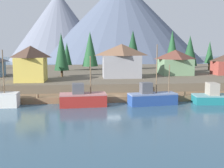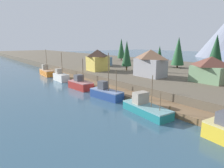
{
  "view_description": "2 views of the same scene",
  "coord_description": "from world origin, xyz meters",
  "px_view_note": "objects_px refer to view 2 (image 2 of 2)",
  "views": [
    {
      "loc": [
        -4.48,
        -44.54,
        9.01
      ],
      "look_at": [
        -0.05,
        1.42,
        2.9
      ],
      "focal_mm": 45.09,
      "sensor_mm": 36.0,
      "label": 1
    },
    {
      "loc": [
        37.34,
        -25.07,
        11.38
      ],
      "look_at": [
        2.17,
        2.54,
        1.84
      ],
      "focal_mm": 31.23,
      "sensor_mm": 36.0,
      "label": 2
    }
  ],
  "objects_px": {
    "conifer_near_left": "(127,53)",
    "conifer_back_right": "(121,48)",
    "house_blue": "(101,58)",
    "fishing_boat_teal": "(146,108)",
    "house_yellow": "(98,60)",
    "fishing_boat_orange": "(46,72)",
    "fishing_boat_blue": "(106,93)",
    "house_grey": "(150,63)",
    "conifer_mid_left": "(178,51)",
    "conifer_far_right": "(159,54)",
    "house_green": "(211,69)",
    "conifer_far_left": "(216,51)",
    "fishing_boat_white": "(61,77)",
    "fishing_boat_red": "(80,84)"
  },
  "relations": [
    {
      "from": "conifer_near_left",
      "to": "conifer_back_right",
      "type": "bearing_deg",
      "value": 142.0
    },
    {
      "from": "house_blue",
      "to": "conifer_back_right",
      "type": "xyz_separation_m",
      "value": [
        -11.28,
        20.52,
        3.33
      ]
    },
    {
      "from": "fishing_boat_teal",
      "to": "house_yellow",
      "type": "height_order",
      "value": "house_yellow"
    },
    {
      "from": "fishing_boat_orange",
      "to": "fishing_boat_blue",
      "type": "relative_size",
      "value": 0.97
    },
    {
      "from": "fishing_boat_blue",
      "to": "house_blue",
      "type": "xyz_separation_m",
      "value": [
        -32.43,
        21.28,
        4.08
      ]
    },
    {
      "from": "fishing_boat_blue",
      "to": "house_grey",
      "type": "height_order",
      "value": "house_grey"
    },
    {
      "from": "house_blue",
      "to": "conifer_mid_left",
      "type": "distance_m",
      "value": 29.24
    },
    {
      "from": "conifer_far_right",
      "to": "fishing_boat_teal",
      "type": "bearing_deg",
      "value": -53.99
    },
    {
      "from": "conifer_near_left",
      "to": "conifer_mid_left",
      "type": "distance_m",
      "value": 19.71
    },
    {
      "from": "house_blue",
      "to": "fishing_boat_blue",
      "type": "bearing_deg",
      "value": -33.28
    },
    {
      "from": "fishing_boat_orange",
      "to": "house_grey",
      "type": "xyz_separation_m",
      "value": [
        33.48,
        15.99,
        4.87
      ]
    },
    {
      "from": "conifer_far_right",
      "to": "conifer_near_left",
      "type": "bearing_deg",
      "value": -90.62
    },
    {
      "from": "house_grey",
      "to": "conifer_back_right",
      "type": "height_order",
      "value": "conifer_back_right"
    },
    {
      "from": "fishing_boat_orange",
      "to": "house_yellow",
      "type": "height_order",
      "value": "house_yellow"
    },
    {
      "from": "house_yellow",
      "to": "conifer_near_left",
      "type": "height_order",
      "value": "conifer_near_left"
    },
    {
      "from": "house_grey",
      "to": "house_green",
      "type": "distance_m",
      "value": 14.37
    },
    {
      "from": "fishing_boat_teal",
      "to": "house_yellow",
      "type": "distance_m",
      "value": 34.21
    },
    {
      "from": "house_yellow",
      "to": "conifer_far_left",
      "type": "distance_m",
      "value": 36.65
    },
    {
      "from": "fishing_boat_blue",
      "to": "house_yellow",
      "type": "relative_size",
      "value": 1.39
    },
    {
      "from": "house_grey",
      "to": "conifer_far_right",
      "type": "distance_m",
      "value": 23.38
    },
    {
      "from": "conifer_mid_left",
      "to": "fishing_boat_white",
      "type": "bearing_deg",
      "value": -111.45
    },
    {
      "from": "conifer_mid_left",
      "to": "conifer_far_right",
      "type": "xyz_separation_m",
      "value": [
        -6.4,
        -2.2,
        -1.32
      ]
    },
    {
      "from": "fishing_boat_orange",
      "to": "conifer_mid_left",
      "type": "relative_size",
      "value": 0.84
    },
    {
      "from": "house_yellow",
      "to": "conifer_far_right",
      "type": "xyz_separation_m",
      "value": [
        5.28,
        24.26,
        1.16
      ]
    },
    {
      "from": "house_grey",
      "to": "house_green",
      "type": "relative_size",
      "value": 1.12
    },
    {
      "from": "house_yellow",
      "to": "conifer_mid_left",
      "type": "relative_size",
      "value": 0.62
    },
    {
      "from": "fishing_boat_red",
      "to": "fishing_boat_blue",
      "type": "xyz_separation_m",
      "value": [
        10.83,
        -0.03,
        -0.06
      ]
    },
    {
      "from": "fishing_boat_blue",
      "to": "house_green",
      "type": "xyz_separation_m",
      "value": [
        10.72,
        21.72,
        4.36
      ]
    },
    {
      "from": "conifer_near_left",
      "to": "conifer_far_left",
      "type": "bearing_deg",
      "value": 45.6
    },
    {
      "from": "conifer_near_left",
      "to": "conifer_mid_left",
      "type": "xyz_separation_m",
      "value": [
        6.58,
        18.58,
        0.46
      ]
    },
    {
      "from": "house_yellow",
      "to": "conifer_far_right",
      "type": "bearing_deg",
      "value": 77.72
    },
    {
      "from": "fishing_boat_blue",
      "to": "conifer_back_right",
      "type": "bearing_deg",
      "value": 128.2
    },
    {
      "from": "fishing_boat_teal",
      "to": "house_blue",
      "type": "distance_m",
      "value": 48.68
    },
    {
      "from": "house_yellow",
      "to": "house_green",
      "type": "xyz_separation_m",
      "value": [
        31.29,
        9.87,
        -0.45
      ]
    },
    {
      "from": "fishing_boat_orange",
      "to": "house_grey",
      "type": "distance_m",
      "value": 37.42
    },
    {
      "from": "fishing_boat_blue",
      "to": "house_grey",
      "type": "xyz_separation_m",
      "value": [
        -2.64,
        16.47,
        5.01
      ]
    },
    {
      "from": "fishing_boat_teal",
      "to": "house_blue",
      "type": "relative_size",
      "value": 1.11
    },
    {
      "from": "fishing_boat_white",
      "to": "fishing_boat_orange",
      "type": "bearing_deg",
      "value": 179.41
    },
    {
      "from": "fishing_boat_white",
      "to": "fishing_boat_teal",
      "type": "xyz_separation_m",
      "value": [
        34.81,
        -0.67,
        -0.31
      ]
    },
    {
      "from": "fishing_boat_white",
      "to": "conifer_back_right",
      "type": "bearing_deg",
      "value": 115.07
    },
    {
      "from": "house_green",
      "to": "conifer_far_left",
      "type": "bearing_deg",
      "value": 112.08
    },
    {
      "from": "fishing_boat_orange",
      "to": "conifer_mid_left",
      "type": "bearing_deg",
      "value": 57.09
    },
    {
      "from": "fishing_boat_blue",
      "to": "house_blue",
      "type": "relative_size",
      "value": 1.15
    },
    {
      "from": "fishing_boat_teal",
      "to": "conifer_far_right",
      "type": "relative_size",
      "value": 1.18
    },
    {
      "from": "conifer_far_right",
      "to": "house_green",
      "type": "bearing_deg",
      "value": -28.97
    },
    {
      "from": "house_green",
      "to": "conifer_near_left",
      "type": "xyz_separation_m",
      "value": [
        -26.18,
        -1.99,
        2.48
      ]
    },
    {
      "from": "house_green",
      "to": "conifer_near_left",
      "type": "bearing_deg",
      "value": -175.66
    },
    {
      "from": "fishing_boat_teal",
      "to": "house_yellow",
      "type": "xyz_separation_m",
      "value": [
        -31.64,
        12.01,
        4.96
      ]
    },
    {
      "from": "fishing_boat_red",
      "to": "conifer_back_right",
      "type": "relative_size",
      "value": 0.69
    },
    {
      "from": "house_yellow",
      "to": "house_blue",
      "type": "relative_size",
      "value": 0.82
    }
  ]
}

